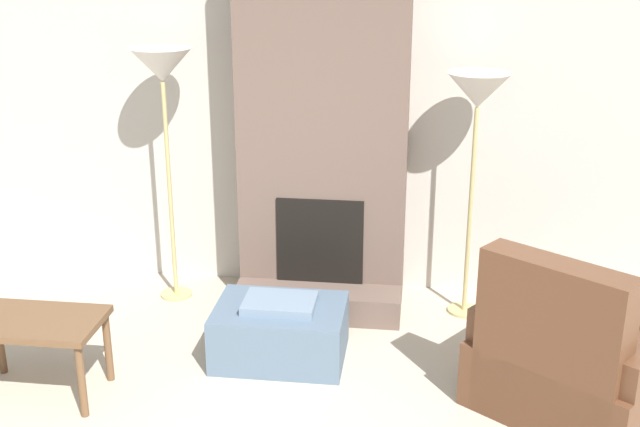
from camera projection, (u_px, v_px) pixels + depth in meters
name	position (u px, v px, depth m)	size (l,w,h in m)	color
wall_back	(328.00, 111.00, 5.63)	(7.08, 0.06, 2.60)	#BCB7AD
fireplace	(324.00, 129.00, 5.41)	(1.13, 0.72, 2.60)	brown
ottoman	(280.00, 331.00, 4.92)	(0.79, 0.57, 0.39)	slate
armchair	(575.00, 361.00, 4.38)	(1.37, 1.39, 0.96)	brown
side_table	(35.00, 329.00, 4.45)	(0.75, 0.46, 0.47)	brown
floor_lamp_left	(162.00, 76.00, 5.29)	(0.41, 0.41, 1.78)	tan
floor_lamp_right	(478.00, 100.00, 5.08)	(0.41, 0.41, 1.66)	tan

